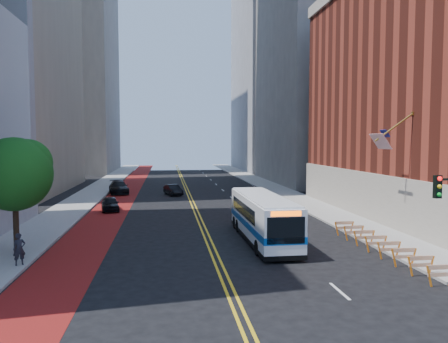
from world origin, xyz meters
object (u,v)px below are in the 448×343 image
at_px(car_a, 110,204).
at_px(car_c, 119,187).
at_px(pedestrian, 19,249).
at_px(street_tree, 16,171).
at_px(car_b, 173,190).
at_px(transit_bus, 262,217).

relative_size(car_a, car_c, 0.72).
distance_m(car_c, pedestrian, 32.44).
xyz_separation_m(street_tree, car_c, (2.52, 29.97, -4.12)).
bearing_deg(pedestrian, car_b, 47.06).
xyz_separation_m(car_a, pedestrian, (-2.32, -18.61, 0.32)).
xyz_separation_m(transit_bus, car_b, (-5.48, 25.51, -0.94)).
height_order(transit_bus, car_b, transit_bus).
bearing_deg(street_tree, transit_bus, 7.72).
bearing_deg(transit_bus, pedestrian, -162.82).
bearing_deg(car_b, pedestrian, -123.15).
relative_size(street_tree, car_c, 1.22).
distance_m(transit_bus, car_b, 26.11).
distance_m(street_tree, pedestrian, 4.69).
bearing_deg(car_b, car_a, -135.83).
xyz_separation_m(street_tree, car_a, (3.16, 16.19, -4.24)).
distance_m(car_a, car_b, 12.89).
height_order(car_a, car_b, car_a).
bearing_deg(transit_bus, car_a, 128.89).
height_order(car_b, pedestrian, pedestrian).
bearing_deg(car_b, transit_bus, -95.24).
bearing_deg(street_tree, car_b, 71.31).
bearing_deg(pedestrian, transit_bus, -9.53).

